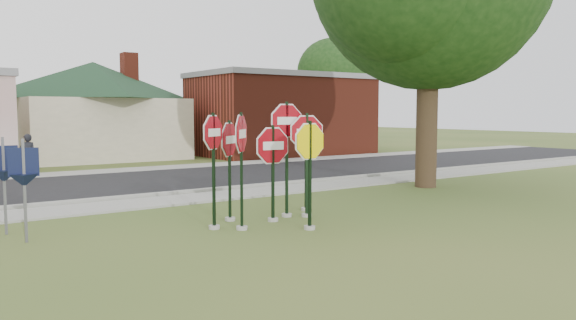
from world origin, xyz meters
TOP-DOWN VIEW (x-y plane):
  - ground at (0.00, 0.00)m, footprint 120.00×120.00m
  - sidewalk_near at (0.00, 5.50)m, footprint 60.00×1.60m
  - road at (0.00, 10.00)m, footprint 60.00×7.00m
  - sidewalk_far at (0.00, 14.30)m, footprint 60.00×1.60m
  - curb at (0.00, 6.50)m, footprint 60.00×0.20m
  - stop_sign_center at (0.04, 1.51)m, footprint 1.18×0.24m
  - stop_sign_yellow at (0.18, 0.30)m, footprint 1.09×0.24m
  - stop_sign_left at (-1.02, 1.12)m, footprint 0.81×0.82m
  - stop_sign_right at (1.00, 1.50)m, footprint 1.10×0.35m
  - stop_sign_back_right at (0.62, 1.78)m, footprint 1.12×0.24m
  - stop_sign_back_left at (-0.74, 2.13)m, footprint 0.89×0.68m
  - stop_sign_far_right at (1.49, 2.18)m, footprint 0.57×0.85m
  - stop_sign_far_left at (-1.46, 1.52)m, footprint 0.89×0.56m
  - building_house at (2.00, 22.00)m, footprint 11.60×11.60m
  - building_brick at (12.00, 18.50)m, footprint 10.20×6.20m
  - bg_tree_right at (22.00, 26.00)m, footprint 5.60×5.60m
  - pedestrian at (-2.81, 14.24)m, footprint 0.59×0.39m

SIDE VIEW (x-z plane):
  - ground at x=0.00m, z-range 0.00..0.00m
  - road at x=0.00m, z-range 0.00..0.04m
  - sidewalk_near at x=0.00m, z-range 0.00..0.06m
  - sidewalk_far at x=0.00m, z-range 0.00..0.06m
  - curb at x=0.00m, z-range 0.00..0.14m
  - pedestrian at x=-2.81m, z-range 0.06..1.67m
  - stop_sign_center at x=0.04m, z-range 0.26..2.59m
  - stop_sign_yellow at x=0.18m, z-range 0.27..2.70m
  - stop_sign_back_left at x=-0.74m, z-range 0.28..2.71m
  - stop_sign_far_right at x=1.49m, z-range 0.27..2.73m
  - stop_sign_far_left at x=-1.46m, z-range 0.31..2.90m
  - stop_sign_right at x=1.00m, z-range 0.33..2.92m
  - stop_sign_left at x=-1.02m, z-range 0.33..2.95m
  - stop_sign_back_right at x=0.62m, z-range 0.39..3.25m
  - building_brick at x=12.00m, z-range 0.03..4.78m
  - building_house at x=2.00m, z-range 0.55..6.75m
  - bg_tree_right at x=22.00m, z-range 1.38..9.78m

